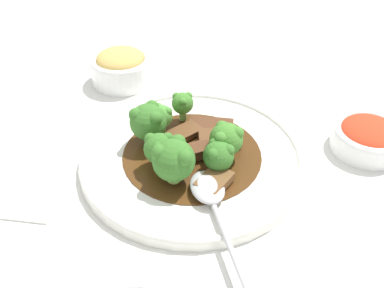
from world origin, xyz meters
The scene contains 18 objects.
ground_plane centered at (0.00, 0.00, 0.00)m, with size 4.00×4.00×0.00m, color white.
main_plate centered at (0.00, 0.00, 0.01)m, with size 0.32×0.32×0.02m.
beef_strip_0 centered at (0.04, -0.06, 0.03)m, with size 0.05×0.06×0.01m.
beef_strip_1 centered at (0.02, 0.06, 0.02)m, with size 0.07×0.04×0.01m.
beef_strip_2 centered at (0.00, -0.01, 0.03)m, with size 0.08×0.06×0.02m.
beef_strip_3 centered at (0.04, 0.03, 0.03)m, with size 0.06×0.04×0.02m.
beef_strip_4 centered at (-0.03, 0.03, 0.02)m, with size 0.07×0.08×0.01m.
broccoli_floret_0 centered at (0.05, 0.00, 0.05)m, with size 0.05×0.05×0.05m.
broccoli_floret_1 centered at (-0.04, -0.03, 0.05)m, with size 0.04×0.04×0.05m.
broccoli_floret_2 centered at (-0.02, -0.06, 0.05)m, with size 0.06×0.06×0.06m.
broccoli_floret_3 centered at (-0.05, 0.05, 0.05)m, with size 0.03×0.03×0.04m.
broccoli_floret_4 centered at (-0.02, 0.08, 0.05)m, with size 0.03×0.03×0.05m.
broccoli_floret_5 centered at (-0.06, 0.02, 0.05)m, with size 0.05×0.05×0.06m.
broccoli_floret_6 centered at (0.04, -0.03, 0.04)m, with size 0.04×0.04×0.04m.
serving_spoon centered at (0.04, -0.09, 0.03)m, with size 0.10×0.20×0.01m.
side_bowl_kimchi centered at (0.25, 0.07, 0.02)m, with size 0.10×0.10×0.04m.
side_bowl_appetizer centered at (-0.16, 0.20, 0.03)m, with size 0.11×0.11×0.06m.
paper_napkin centered at (-0.22, -0.09, 0.00)m, with size 0.11×0.10×0.01m.
Camera 1 is at (0.06, -0.48, 0.43)m, focal length 42.00 mm.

